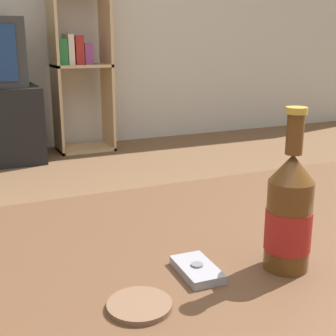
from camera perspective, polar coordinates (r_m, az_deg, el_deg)
coffee_table at (r=0.84m, az=7.47°, el=-14.21°), size 1.25×0.84×0.46m
bookshelf at (r=3.53m, az=-10.81°, el=12.62°), size 0.41×0.30×1.25m
beer_bottle at (r=0.76m, az=14.54°, el=-5.46°), size 0.07×0.07×0.26m
cell_phone at (r=0.75m, az=3.56°, el=-12.25°), size 0.06×0.10×0.02m
coaster at (r=0.67m, az=-3.50°, el=-16.37°), size 0.09×0.09×0.01m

